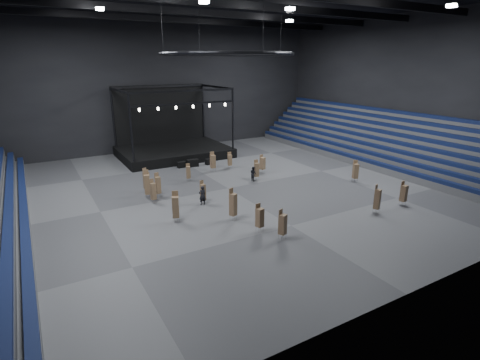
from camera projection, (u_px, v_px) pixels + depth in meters
floor at (228, 188)px, 38.12m from camera, size 50.00×50.00×0.00m
wall_back at (157, 86)px, 52.71m from camera, size 50.00×0.20×18.00m
wall_front at (432, 134)px, 18.06m from camera, size 50.00×0.20×18.00m
wall_right at (401, 89)px, 47.29m from camera, size 0.20×42.00×18.00m
bleachers_right at (384, 147)px, 48.52m from camera, size 7.20×40.00×6.40m
stage at (172, 145)px, 51.08m from camera, size 14.00×10.00×9.20m
truss_ring at (227, 54)px, 34.17m from camera, size 12.30×12.30×5.15m
roof_girders at (226, 4)px, 32.89m from camera, size 49.00×30.35×0.70m
floodlights at (250, 5)px, 29.78m from camera, size 28.60×16.60×0.25m
flight_case_left at (182, 165)px, 45.48m from camera, size 1.12×0.63×0.72m
flight_case_mid at (193, 163)px, 45.84m from camera, size 1.43×0.86×0.90m
flight_case_right at (209, 161)px, 46.93m from camera, size 1.18×0.84×0.71m
chair_stack_0 at (147, 184)px, 35.02m from camera, size 0.57×0.57×2.74m
chair_stack_1 at (230, 160)px, 44.90m from camera, size 0.56×0.56×1.98m
chair_stack_2 at (257, 169)px, 40.49m from camera, size 0.54×0.54×2.25m
chair_stack_3 at (233, 204)px, 30.16m from camera, size 0.65×0.65×2.70m
chair_stack_4 at (355, 171)px, 39.73m from camera, size 0.65×0.65×2.38m
chair_stack_5 at (188, 172)px, 40.07m from camera, size 0.52×0.52×1.95m
chair_stack_6 at (153, 191)px, 33.86m from camera, size 0.50×0.50×2.27m
chair_stack_7 at (203, 192)px, 33.70m from camera, size 0.48×0.48×2.20m
chair_stack_8 at (377, 199)px, 31.60m from camera, size 0.59×0.59×2.51m
chair_stack_9 at (213, 161)px, 43.56m from camera, size 0.56×0.56×2.35m
chair_stack_10 at (404, 193)px, 33.26m from camera, size 0.56×0.56×2.25m
chair_stack_11 at (260, 217)px, 28.12m from camera, size 0.58×0.58×2.23m
chair_stack_12 at (176, 206)px, 29.75m from camera, size 0.68×0.68×2.59m
chair_stack_13 at (262, 163)px, 43.11m from camera, size 0.62×0.62×2.14m
chair_stack_14 at (282, 224)px, 26.92m from camera, size 0.63×0.63×2.29m
chair_stack_15 at (146, 180)px, 36.61m from camera, size 0.60×0.60×2.47m
chair_stack_16 at (158, 185)px, 35.38m from camera, size 0.48×0.48×2.39m
man_center at (202, 195)px, 33.51m from camera, size 0.66×0.44×1.77m
crew_member at (253, 174)px, 40.34m from camera, size 0.63×0.79×1.57m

